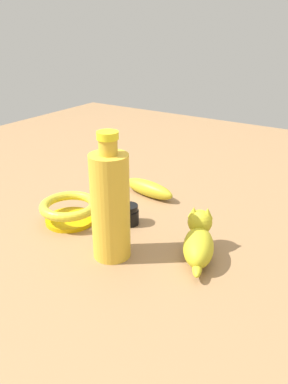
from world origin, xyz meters
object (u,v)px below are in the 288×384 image
at_px(cat_figurine, 199,241).
at_px(nail_polish_jar, 129,214).
at_px(bowl, 69,209).
at_px(banana, 149,189).
at_px(bottle_tall, 110,205).

relative_size(cat_figurine, nail_polish_jar, 3.15).
xyz_separation_m(bowl, nail_polish_jar, (0.12, 0.07, -0.01)).
bearing_deg(bowl, banana, 71.14).
xyz_separation_m(banana, nail_polish_jar, (0.04, -0.15, 0.00)).
bearing_deg(banana, bowl, -100.65).
xyz_separation_m(banana, bottle_tall, (0.09, -0.28, 0.09)).
bearing_deg(bottle_tall, cat_figurine, 29.87).
relative_size(banana, bottle_tall, 0.62).
bearing_deg(bottle_tall, nail_polish_jar, 110.66).
xyz_separation_m(cat_figurine, bottle_tall, (-0.15, -0.08, 0.07)).
xyz_separation_m(cat_figurine, bowl, (-0.31, -0.03, -0.01)).
xyz_separation_m(bottle_tall, nail_polish_jar, (-0.05, 0.12, -0.09)).
distance_m(cat_figurine, nail_polish_jar, 0.20).
height_order(bottle_tall, nail_polish_jar, bottle_tall).
height_order(banana, bottle_tall, bottle_tall).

